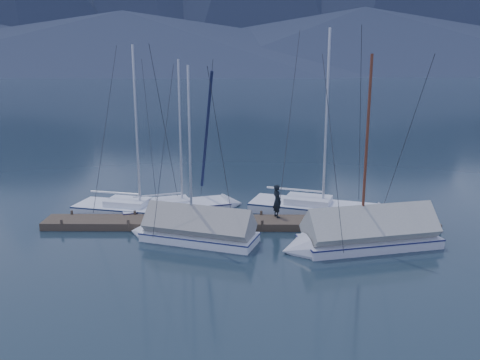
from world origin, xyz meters
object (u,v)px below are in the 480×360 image
Objects in this scene: person at (277,201)px; sailboat_open_mid at (191,207)px; sailboat_open_left at (149,212)px; sailboat_covered_near at (358,237)px; sailboat_open_right at (333,211)px; sailboat_covered_far at (189,231)px.

sailboat_open_mid is at bearing 37.71° from person.
person is (6.22, -1.34, 0.96)m from sailboat_open_left.
sailboat_covered_near is 5.52× the size of person.
sailboat_open_right reaches higher than sailboat_covered_far.
sailboat_open_mid is 0.96× the size of sailboat_covered_near.
person is at bearing 136.60° from sailboat_covered_near.
sailboat_covered_far is (0.40, -4.42, 0.25)m from sailboat_open_mid.
sailboat_open_mid is at bearing 174.14° from sailboat_open_right.
sailboat_covered_near is (7.40, -5.19, 0.28)m from sailboat_open_mid.
sailboat_open_right is 6.31× the size of person.
sailboat_open_right is at bearing -5.86° from sailboat_open_mid.
sailboat_open_left reaches higher than sailboat_covered_far.
sailboat_covered_far is at bearing -84.78° from sailboat_open_mid.
person is at bearing -152.79° from sailboat_open_right.
sailboat_open_right is at bearing 28.70° from sailboat_covered_far.
sailboat_open_left is 0.92× the size of sailboat_open_right.
sailboat_covered_far reaches higher than person.
sailboat_open_right is 1.22× the size of sailboat_covered_far.
sailboat_covered_far is (-6.74, -3.69, 0.22)m from sailboat_open_right.
sailboat_open_left is at bearing 123.70° from sailboat_covered_far.
sailboat_covered_far is (-7.00, 0.76, -0.04)m from sailboat_covered_near.
sailboat_open_right reaches higher than sailboat_covered_near.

